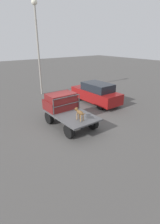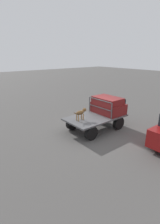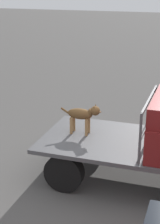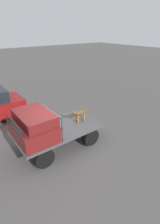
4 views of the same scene
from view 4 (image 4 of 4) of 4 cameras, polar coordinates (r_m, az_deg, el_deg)
ground_plane at (r=7.72m, az=-6.92°, el=-10.41°), size 80.00×80.00×0.00m
flatbed_truck at (r=7.39m, az=-7.16°, el=-6.80°), size 3.50×1.95×0.81m
truck_cab at (r=6.67m, az=-14.97°, el=-4.46°), size 1.32×1.83×0.99m
truck_headboard at (r=6.84m, az=-9.79°, el=-1.66°), size 0.04×1.83×0.94m
dog at (r=7.47m, az=-0.48°, el=-0.47°), size 0.87×0.23×0.66m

